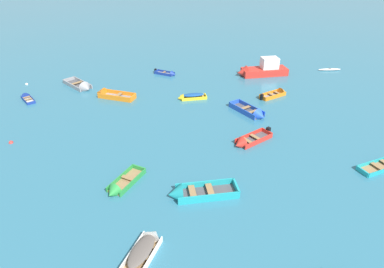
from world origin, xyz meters
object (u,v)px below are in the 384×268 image
(rowboat_deep_blue_outer_left, at_px, (169,74))
(rowboat_orange_midfield_left, at_px, (108,95))
(rowboat_white_cluster_inner, at_px, (146,246))
(rowboat_turquoise_back_row_right, at_px, (190,193))
(rowboat_green_foreground_center, at_px, (119,188))
(rowboat_grey_far_left, at_px, (83,87))
(rowboat_yellow_far_right, at_px, (189,97))
(kayak_white_near_right, at_px, (330,69))
(mooring_buoy_between_boats_right, at_px, (27,84))
(rowboat_orange_back_row_center, at_px, (277,94))
(rowboat_red_near_left, at_px, (247,142))
(mooring_buoy_outer_edge, at_px, (11,143))
(rowboat_deep_blue_far_back, at_px, (26,97))
(rowboat_blue_back_row_left, at_px, (254,113))
(motor_launch_red_distant_center, at_px, (261,70))

(rowboat_deep_blue_outer_left, distance_m, rowboat_orange_midfield_left, 8.97)
(rowboat_white_cluster_inner, height_order, rowboat_turquoise_back_row_right, rowboat_turquoise_back_row_right)
(rowboat_green_foreground_center, bearing_deg, rowboat_grey_far_left, 106.15)
(rowboat_yellow_far_right, bearing_deg, kayak_white_near_right, 19.90)
(mooring_buoy_between_boats_right, bearing_deg, rowboat_white_cluster_inner, -61.62)
(mooring_buoy_between_boats_right, bearing_deg, rowboat_green_foreground_center, -59.48)
(rowboat_yellow_far_right, xyz_separation_m, rowboat_orange_midfield_left, (-8.51, 1.60, -0.03))
(rowboat_orange_back_row_center, bearing_deg, rowboat_red_near_left, -121.93)
(rowboat_white_cluster_inner, height_order, rowboat_orange_midfield_left, rowboat_orange_midfield_left)
(rowboat_orange_midfield_left, distance_m, kayak_white_near_right, 27.77)
(rowboat_red_near_left, bearing_deg, mooring_buoy_outer_edge, 173.04)
(kayak_white_near_right, bearing_deg, mooring_buoy_between_boats_right, -179.13)
(rowboat_deep_blue_far_back, xyz_separation_m, rowboat_deep_blue_outer_left, (15.34, 5.35, 0.02))
(rowboat_blue_back_row_left, height_order, motor_launch_red_distant_center, motor_launch_red_distant_center)
(rowboat_orange_back_row_center, distance_m, mooring_buoy_between_boats_right, 28.49)
(rowboat_red_near_left, distance_m, mooring_buoy_between_boats_right, 26.97)
(rowboat_blue_back_row_left, relative_size, rowboat_deep_blue_outer_left, 1.52)
(rowboat_deep_blue_far_back, height_order, rowboat_white_cluster_inner, rowboat_white_cluster_inner)
(rowboat_deep_blue_far_back, bearing_deg, rowboat_turquoise_back_row_right, -48.48)
(rowboat_deep_blue_far_back, height_order, rowboat_red_near_left, rowboat_red_near_left)
(rowboat_deep_blue_outer_left, bearing_deg, mooring_buoy_between_boats_right, -175.77)
(rowboat_grey_far_left, relative_size, motor_launch_red_distant_center, 0.69)
(rowboat_yellow_far_right, bearing_deg, rowboat_deep_blue_far_back, 172.95)
(motor_launch_red_distant_center, bearing_deg, rowboat_white_cluster_inner, -118.60)
(rowboat_green_foreground_center, height_order, rowboat_red_near_left, rowboat_red_near_left)
(rowboat_white_cluster_inner, distance_m, kayak_white_near_right, 34.99)
(rowboat_orange_back_row_center, height_order, rowboat_deep_blue_outer_left, rowboat_orange_back_row_center)
(rowboat_deep_blue_far_back, distance_m, motor_launch_red_distant_center, 26.94)
(rowboat_white_cluster_inner, height_order, motor_launch_red_distant_center, motor_launch_red_distant_center)
(rowboat_grey_far_left, xyz_separation_m, rowboat_deep_blue_outer_left, (9.83, 3.32, -0.05))
(rowboat_yellow_far_right, distance_m, rowboat_turquoise_back_row_right, 15.44)
(rowboat_deep_blue_far_back, bearing_deg, rowboat_yellow_far_right, -7.05)
(rowboat_turquoise_back_row_right, bearing_deg, rowboat_blue_back_row_left, 56.15)
(rowboat_turquoise_back_row_right, height_order, mooring_buoy_outer_edge, rowboat_turquoise_back_row_right)
(rowboat_green_foreground_center, bearing_deg, rowboat_blue_back_row_left, 38.94)
(rowboat_green_foreground_center, relative_size, rowboat_deep_blue_far_back, 1.30)
(rowboat_orange_back_row_center, height_order, rowboat_white_cluster_inner, rowboat_white_cluster_inner)
(rowboat_turquoise_back_row_right, xyz_separation_m, rowboat_orange_midfield_left, (-6.91, 16.95, -0.01))
(rowboat_deep_blue_far_back, relative_size, rowboat_orange_back_row_center, 0.78)
(rowboat_grey_far_left, xyz_separation_m, mooring_buoy_outer_edge, (-3.99, -11.21, -0.20))
(rowboat_red_near_left, bearing_deg, kayak_white_near_right, 47.09)
(rowboat_yellow_far_right, bearing_deg, rowboat_orange_midfield_left, 169.37)
(rowboat_yellow_far_right, distance_m, kayak_white_near_right, 19.96)
(rowboat_blue_back_row_left, distance_m, rowboat_turquoise_back_row_right, 13.07)
(rowboat_blue_back_row_left, distance_m, kayak_white_near_right, 17.29)
(rowboat_blue_back_row_left, relative_size, mooring_buoy_between_boats_right, 13.23)
(rowboat_orange_midfield_left, bearing_deg, rowboat_grey_far_left, 140.06)
(rowboat_orange_back_row_center, bearing_deg, mooring_buoy_outer_edge, -164.43)
(rowboat_red_near_left, bearing_deg, rowboat_white_cluster_inner, -129.01)
(rowboat_deep_blue_outer_left, height_order, mooring_buoy_between_boats_right, rowboat_deep_blue_outer_left)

